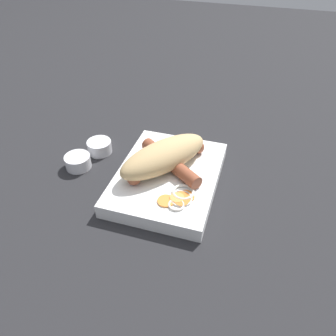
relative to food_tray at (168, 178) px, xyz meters
name	(u,v)px	position (x,y,z in m)	size (l,w,h in m)	color
ground_plane	(168,183)	(0.00, 0.00, -0.01)	(3.00, 3.00, 0.00)	#232326
food_tray	(168,178)	(0.00, 0.00, 0.00)	(0.26, 0.19, 0.03)	white
bread_roll	(164,156)	(-0.01, -0.01, 0.04)	(0.20, 0.17, 0.06)	tan
sausage	(168,162)	(-0.01, 0.00, 0.03)	(0.16, 0.15, 0.03)	brown
pickled_veggies	(180,197)	(0.06, 0.04, 0.02)	(0.07, 0.08, 0.01)	orange
condiment_cup_near	(100,147)	(-0.06, -0.18, 0.00)	(0.05, 0.05, 0.03)	white
condiment_cup_far	(78,162)	(0.01, -0.20, 0.00)	(0.05, 0.05, 0.03)	white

